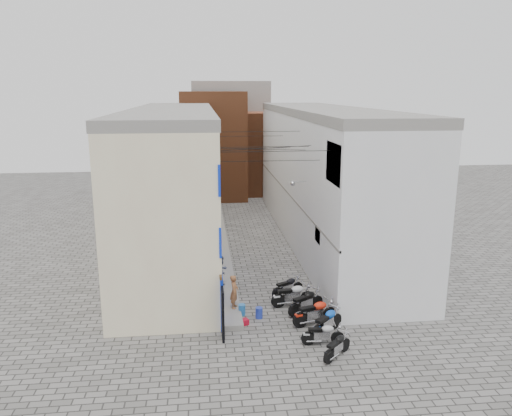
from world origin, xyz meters
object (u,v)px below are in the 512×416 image
object	(u,v)px
motorcycle_c	(327,321)
motorcycle_g	(288,286)
red_crate	(244,322)
water_jug_near	(259,313)
water_jug_far	(242,310)
person_a	(234,292)
motorcycle_b	(323,333)
motorcycle_d	(315,311)
motorcycle_a	(337,345)
person_b	(221,271)
motorcycle_e	(306,301)
motorcycle_f	(293,294)

from	to	relation	value
motorcycle_c	motorcycle_g	size ratio (longest dim) A/B	1.12
motorcycle_g	red_crate	xyz separation A→B (m)	(-2.47, -2.92, -0.42)
water_jug_near	water_jug_far	bearing A→B (deg)	151.38
motorcycle_g	person_a	size ratio (longest dim) A/B	1.18
motorcycle_b	water_jug_far	world-z (taller)	motorcycle_b
motorcycle_d	red_crate	bearing A→B (deg)	-111.70
motorcycle_a	motorcycle_d	world-z (taller)	motorcycle_d
motorcycle_b	person_b	bearing A→B (deg)	-143.30
person_b	motorcycle_a	bearing A→B (deg)	-107.69
motorcycle_a	motorcycle_b	bearing A→B (deg)	154.42
motorcycle_a	red_crate	bearing A→B (deg)	-175.90
motorcycle_d	motorcycle_e	size ratio (longest dim) A/B	1.04
motorcycle_e	person_a	distance (m)	3.36
water_jug_far	person_b	bearing A→B (deg)	104.82
motorcycle_c	motorcycle_d	bearing A→B (deg)	156.80
motorcycle_e	motorcycle_f	bearing A→B (deg)	177.75
motorcycle_a	motorcycle_d	distance (m)	2.84
motorcycle_f	person_b	size ratio (longest dim) A/B	1.32
motorcycle_b	person_a	xyz separation A→B (m)	(-3.37, 3.42, 0.53)
motorcycle_e	water_jug_near	bearing A→B (deg)	-114.69
person_b	water_jug_near	bearing A→B (deg)	-113.52
person_b	water_jug_far	distance (m)	3.23
motorcycle_d	person_b	xyz separation A→B (m)	(-3.94, 4.34, 0.43)
water_jug_far	motorcycle_f	bearing A→B (deg)	15.54
motorcycle_c	person_b	bearing A→B (deg)	176.98
person_a	person_b	size ratio (longest dim) A/B	0.98
motorcycle_e	motorcycle_c	bearing A→B (deg)	-19.32
motorcycle_g	water_jug_far	world-z (taller)	motorcycle_g
motorcycle_b	motorcycle_g	bearing A→B (deg)	-168.86
motorcycle_f	motorcycle_g	world-z (taller)	motorcycle_f
motorcycle_c	motorcycle_e	bearing A→B (deg)	150.65
person_a	motorcycle_c	bearing A→B (deg)	-109.13
water_jug_near	motorcycle_e	bearing A→B (deg)	7.30
motorcycle_a	motorcycle_b	world-z (taller)	motorcycle_b
red_crate	motorcycle_e	bearing A→B (deg)	16.34
motorcycle_c	red_crate	bearing A→B (deg)	-151.62
motorcycle_a	motorcycle_g	distance (m)	6.13
person_b	water_jug_far	size ratio (longest dim) A/B	3.18
red_crate	motorcycle_c	bearing A→B (deg)	-19.60
motorcycle_c	person_a	world-z (taller)	person_a
motorcycle_a	motorcycle_d	xyz separation A→B (m)	(-0.22, 2.82, 0.12)
motorcycle_a	person_a	xyz separation A→B (m)	(-3.68, 4.43, 0.53)
motorcycle_b	person_b	distance (m)	7.27
motorcycle_b	water_jug_near	xyz separation A→B (m)	(-2.30, 2.72, -0.26)
motorcycle_f	red_crate	distance (m)	3.07
person_a	water_jug_far	xyz separation A→B (m)	(0.33, -0.29, -0.79)
motorcycle_e	motorcycle_g	bearing A→B (deg)	161.86
motorcycle_c	red_crate	world-z (taller)	motorcycle_c
motorcycle_b	person_a	size ratio (longest dim) A/B	1.12
motorcycle_a	motorcycle_c	distance (m)	1.92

